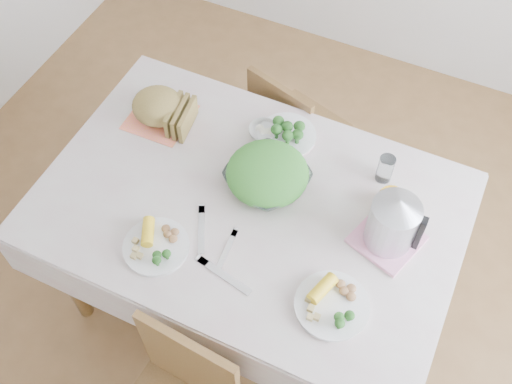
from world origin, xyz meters
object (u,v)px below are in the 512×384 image
at_px(dining_table, 250,255).
at_px(dinner_plate_right, 332,305).
at_px(dinner_plate_left, 156,247).
at_px(electric_kettle, 393,222).
at_px(yellow_mug, 391,202).
at_px(salad_bowl, 267,178).
at_px(chair_far, 301,118).

bearing_deg(dining_table, dinner_plate_right, -30.93).
relative_size(dinner_plate_left, electric_kettle, 0.99).
bearing_deg(electric_kettle, yellow_mug, 89.63).
bearing_deg(salad_bowl, dining_table, -102.85).
bearing_deg(chair_far, dining_table, 112.70).
bearing_deg(dinner_plate_right, dinner_plate_left, -175.19).
bearing_deg(dinner_plate_right, chair_far, 117.00).
relative_size(yellow_mug, electric_kettle, 0.44).
bearing_deg(chair_far, dinner_plate_left, 99.31).
height_order(dining_table, salad_bowl, salad_bowl).
distance_m(yellow_mug, electric_kettle, 0.16).
xyz_separation_m(dining_table, electric_kettle, (0.50, 0.06, 0.51)).
bearing_deg(dining_table, yellow_mug, 22.81).
height_order(chair_far, electric_kettle, electric_kettle).
bearing_deg(electric_kettle, chair_far, 116.42).
bearing_deg(yellow_mug, dinner_plate_right, -96.28).
xyz_separation_m(salad_bowl, dinner_plate_right, (0.39, -0.35, -0.02)).
distance_m(chair_far, salad_bowl, 0.69).
height_order(dinner_plate_right, yellow_mug, yellow_mug).
bearing_deg(yellow_mug, chair_far, 136.21).
bearing_deg(electric_kettle, dinner_plate_right, -120.01).
bearing_deg(dining_table, salad_bowl, 77.15).
bearing_deg(electric_kettle, dinner_plate_left, -167.72).
bearing_deg(salad_bowl, dinner_plate_left, -119.47).
height_order(chair_far, dinner_plate_left, chair_far).
bearing_deg(dinner_plate_right, electric_kettle, 75.05).
bearing_deg(dinner_plate_left, dining_table, 55.57).
xyz_separation_m(dining_table, yellow_mug, (0.46, 0.19, 0.43)).
relative_size(chair_far, yellow_mug, 7.90).
xyz_separation_m(dining_table, dinner_plate_left, (-0.21, -0.30, 0.40)).
relative_size(dinner_plate_left, yellow_mug, 2.27).
xyz_separation_m(chair_far, yellow_mug, (0.53, -0.51, 0.34)).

